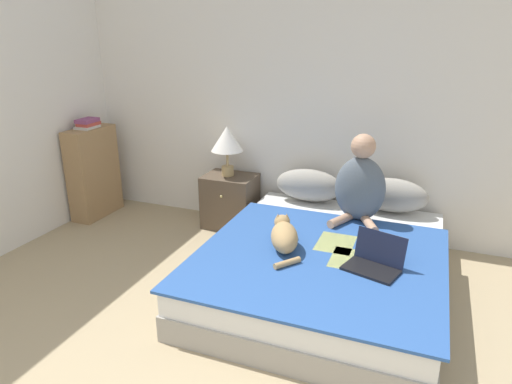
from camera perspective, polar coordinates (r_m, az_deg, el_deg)
wall_back at (r=4.28m, az=8.49°, el=11.39°), size 5.87×0.05×2.55m
bed at (r=3.52m, az=8.52°, el=-9.27°), size 1.70×2.05×0.36m
pillow_near at (r=4.25m, az=6.60°, el=0.86°), size 0.62×0.26×0.30m
pillow_far at (r=4.14m, az=16.56°, el=-0.37°), size 0.62×0.26×0.30m
person_sitting at (r=3.83m, az=12.89°, el=0.85°), size 0.41×0.40×0.73m
cat_tabby at (r=3.31m, az=3.54°, el=-5.47°), size 0.33×0.57×0.20m
laptop_open at (r=3.16m, az=14.55°, el=-8.45°), size 0.41×0.35×0.23m
nightstand at (r=4.54m, az=-3.24°, el=-1.13°), size 0.50×0.41×0.53m
table_lamp at (r=4.38m, az=-3.64°, el=6.43°), size 0.31×0.31×0.48m
bookshelf at (r=5.06m, az=-19.63°, el=2.31°), size 0.23×0.57×0.94m
book_stack_top at (r=4.94m, az=-20.30°, el=8.03°), size 0.17×0.23×0.10m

